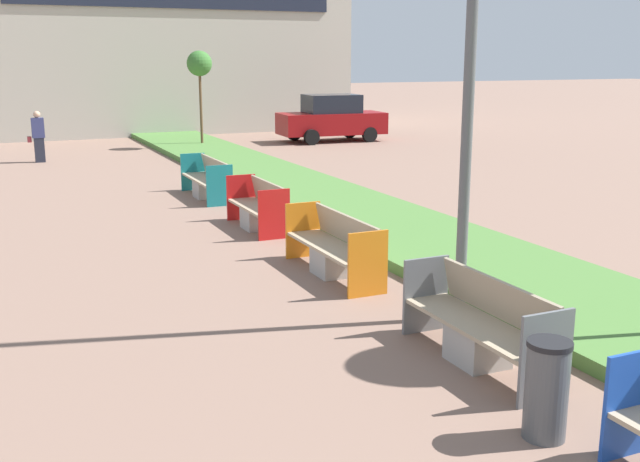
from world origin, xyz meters
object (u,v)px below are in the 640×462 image
bench_red_frame (259,211)px  bench_teal_frame (207,182)px  bench_orange_frame (335,251)px  sapling_tree_far (199,65)px  parked_car_distant (332,118)px  litter_bin (547,390)px  bench_grey_frame (481,331)px  pedestrian_walking (38,137)px

bench_red_frame → bench_teal_frame: bearing=89.9°
bench_orange_frame → sapling_tree_far: 17.61m
parked_car_distant → bench_teal_frame: bearing=-124.3°
bench_orange_frame → bench_red_frame: 3.51m
parked_car_distant → sapling_tree_far: bearing=-175.8°
litter_bin → bench_orange_frame: bearing=84.8°
bench_red_frame → bench_grey_frame: bearing=-90.0°
bench_teal_frame → bench_orange_frame: bearing=-90.0°
bench_red_frame → sapling_tree_far: bearing=79.1°
parked_car_distant → bench_orange_frame: bearing=-110.7°
bench_red_frame → bench_teal_frame: same height
bench_teal_frame → sapling_tree_far: sapling_tree_far is taller
litter_bin → parked_car_distant: size_ratio=0.21×
bench_teal_frame → litter_bin: size_ratio=2.61×
litter_bin → pedestrian_walking: size_ratio=0.56×
bench_red_frame → litter_bin: 8.93m
bench_teal_frame → pedestrian_walking: pedestrian_walking is taller
bench_grey_frame → sapling_tree_far: (2.63, 20.98, 2.65)m
bench_orange_frame → parked_car_distant: (7.97, 17.21, 0.54)m
pedestrian_walking → parked_car_distant: parked_car_distant is taller
litter_bin → pedestrian_walking: pedestrian_walking is taller
bench_teal_frame → bench_grey_frame: bearing=-90.0°
bench_orange_frame → parked_car_distant: size_ratio=0.55×
bench_orange_frame → pedestrian_walking: 15.81m
bench_grey_frame → sapling_tree_far: 21.31m
bench_red_frame → pedestrian_walking: 12.39m
bench_grey_frame → pedestrian_walking: 19.52m
bench_teal_frame → parked_car_distant: parked_car_distant is taller
parked_car_distant → pedestrian_walking: bearing=-167.0°
bench_grey_frame → parked_car_distant: size_ratio=0.51×
bench_teal_frame → litter_bin: bearing=-92.2°
bench_red_frame → bench_teal_frame: size_ratio=0.83×
sapling_tree_far → bench_red_frame: bearing=-100.9°
bench_grey_frame → bench_teal_frame: 10.97m
litter_bin → sapling_tree_far: size_ratio=0.26×
sapling_tree_far → pedestrian_walking: size_ratio=2.16×
bench_red_frame → pedestrian_walking: bearing=105.0°
bench_teal_frame → bench_red_frame: bearing=-90.1°
bench_orange_frame → bench_teal_frame: (-0.00, 7.19, -0.00)m
bench_grey_frame → pedestrian_walking: size_ratio=1.35×
bench_teal_frame → parked_car_distant: (7.97, 10.02, 0.54)m
bench_grey_frame → bench_orange_frame: (0.00, 3.78, 0.00)m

